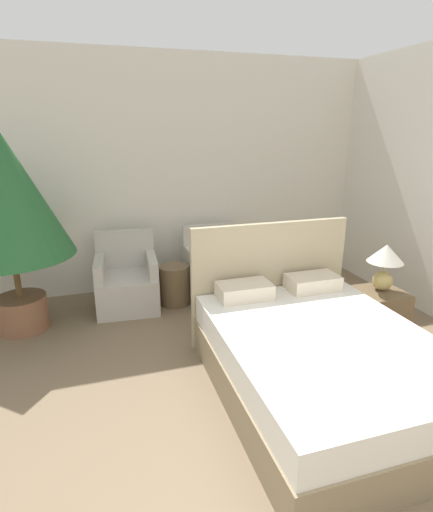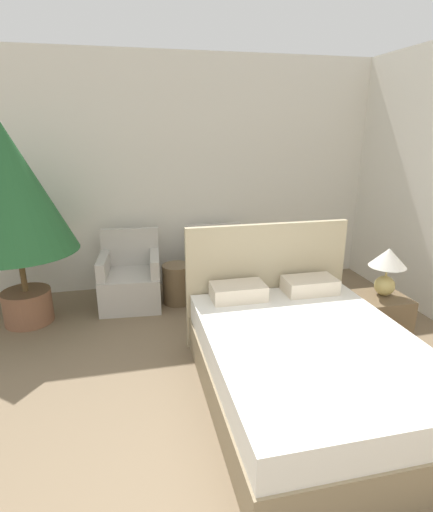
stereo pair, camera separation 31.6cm
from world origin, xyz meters
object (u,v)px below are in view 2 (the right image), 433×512
(potted_palm, at_px, (10,194))
(armchair_near_window_right, at_px, (220,276))
(nightstand, at_px, (379,317))
(bed, at_px, (307,362))
(side_table, at_px, (177,284))
(table_lamp, at_px, (387,265))
(armchair_near_window_left, at_px, (131,283))

(potted_palm, bearing_deg, armchair_near_window_right, 5.80)
(nightstand, bearing_deg, bed, -148.25)
(bed, distance_m, nightstand, 1.30)
(nightstand, xyz_separation_m, side_table, (-1.86, 1.31, 0.01))
(bed, bearing_deg, table_lamp, 32.07)
(side_table, bearing_deg, armchair_near_window_right, 6.59)
(armchair_near_window_left, bearing_deg, potted_palm, -164.63)
(bed, distance_m, table_lamp, 1.42)
(nightstand, bearing_deg, table_lamp, 43.62)
(bed, distance_m, side_table, 2.13)
(bed, bearing_deg, nightstand, 31.75)
(bed, relative_size, potted_palm, 0.98)
(armchair_near_window_right, relative_size, side_table, 1.82)
(bed, xyz_separation_m, potted_palm, (-2.40, 1.84, 1.10))
(bed, bearing_deg, armchair_near_window_right, 95.72)
(armchair_near_window_left, xyz_separation_m, nightstand, (2.40, -1.38, -0.04))
(bed, height_order, nightstand, bed)
(armchair_near_window_left, bearing_deg, bed, -53.82)
(nightstand, distance_m, table_lamp, 0.55)
(potted_palm, xyz_separation_m, nightstand, (3.51, -1.15, -1.17))
(armchair_near_window_left, xyz_separation_m, side_table, (0.55, -0.06, -0.03))
(bed, xyz_separation_m, nightstand, (1.11, 0.68, -0.07))
(bed, xyz_separation_m, table_lamp, (1.13, 0.71, 0.47))
(armchair_near_window_left, distance_m, armchair_near_window_right, 1.09)
(armchair_near_window_left, xyz_separation_m, table_lamp, (2.43, -1.35, 0.50))
(potted_palm, distance_m, table_lamp, 3.76)
(armchair_near_window_left, xyz_separation_m, potted_palm, (-1.11, -0.22, 1.13))
(armchair_near_window_right, distance_m, nightstand, 1.90)
(table_lamp, relative_size, side_table, 1.00)
(armchair_near_window_right, distance_m, table_lamp, 1.97)
(armchair_near_window_left, bearing_deg, table_lamp, -25.08)
(armchair_near_window_left, bearing_deg, armchair_near_window_right, 3.97)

